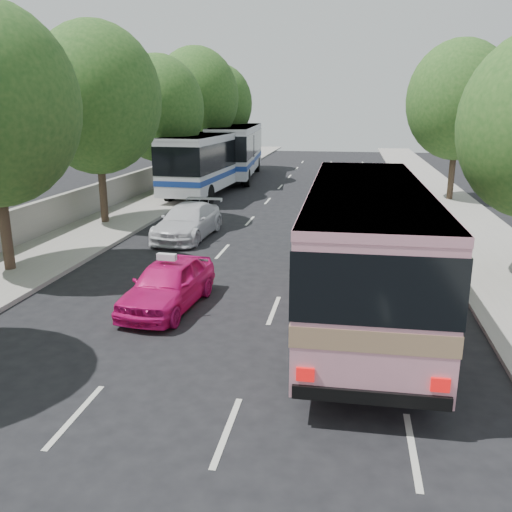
% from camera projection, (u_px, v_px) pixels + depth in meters
% --- Properties ---
extents(ground, '(120.00, 120.00, 0.00)m').
position_uv_depth(ground, '(202.00, 374.00, 11.70)').
color(ground, black).
rests_on(ground, ground).
extents(sidewalk_left, '(4.00, 90.00, 0.15)m').
position_uv_depth(sidewalk_left, '(153.00, 202.00, 32.06)').
color(sidewalk_left, '#9E998E').
rests_on(sidewalk_left, ground).
extents(sidewalk_right, '(4.00, 90.00, 0.12)m').
position_uv_depth(sidewalk_right, '(452.00, 212.00, 29.28)').
color(sidewalk_right, '#9E998E').
rests_on(sidewalk_right, ground).
extents(low_wall, '(0.30, 90.00, 1.50)m').
position_uv_depth(low_wall, '(123.00, 188.00, 32.13)').
color(low_wall, '#9E998E').
rests_on(low_wall, sidewalk_left).
extents(tree_left_c, '(6.00, 6.00, 9.35)m').
position_uv_depth(tree_left_c, '(97.00, 94.00, 24.71)').
color(tree_left_c, '#38281E').
rests_on(tree_left_c, ground).
extents(tree_left_d, '(5.52, 5.52, 8.60)m').
position_uv_depth(tree_left_d, '(159.00, 105.00, 32.42)').
color(tree_left_d, '#38281E').
rests_on(tree_left_d, ground).
extents(tree_left_e, '(6.30, 6.30, 9.82)m').
position_uv_depth(tree_left_e, '(197.00, 94.00, 39.78)').
color(tree_left_e, '#38281E').
rests_on(tree_left_e, ground).
extents(tree_left_f, '(5.88, 5.88, 9.16)m').
position_uv_depth(tree_left_f, '(220.00, 101.00, 47.53)').
color(tree_left_f, '#38281E').
rests_on(tree_left_f, ground).
extents(tree_right_far, '(6.00, 6.00, 9.35)m').
position_uv_depth(tree_right_far, '(461.00, 96.00, 31.30)').
color(tree_right_far, '#38281E').
rests_on(tree_right_far, ground).
extents(pink_bus, '(2.97, 11.37, 3.62)m').
position_uv_depth(pink_bus, '(365.00, 236.00, 14.33)').
color(pink_bus, pink).
rests_on(pink_bus, ground).
extents(pink_taxi, '(2.03, 4.29, 1.42)m').
position_uv_depth(pink_taxi, '(168.00, 284.00, 15.36)').
color(pink_taxi, '#DB1370').
rests_on(pink_taxi, ground).
extents(white_pickup, '(2.30, 5.08, 1.44)m').
position_uv_depth(white_pickup, '(188.00, 221.00, 23.61)').
color(white_pickup, silver).
rests_on(white_pickup, ground).
extents(tour_coach_front, '(3.51, 13.04, 3.86)m').
position_uv_depth(tour_coach_front, '(212.00, 157.00, 35.64)').
color(tour_coach_front, silver).
rests_on(tour_coach_front, ground).
extents(tour_coach_rear, '(4.13, 13.81, 4.07)m').
position_uv_depth(tour_coach_rear, '(237.00, 147.00, 42.73)').
color(tour_coach_rear, silver).
rests_on(tour_coach_rear, ground).
extents(taxi_roof_sign, '(0.56, 0.23, 0.18)m').
position_uv_depth(taxi_roof_sign, '(167.00, 257.00, 15.14)').
color(taxi_roof_sign, silver).
rests_on(taxi_roof_sign, pink_taxi).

